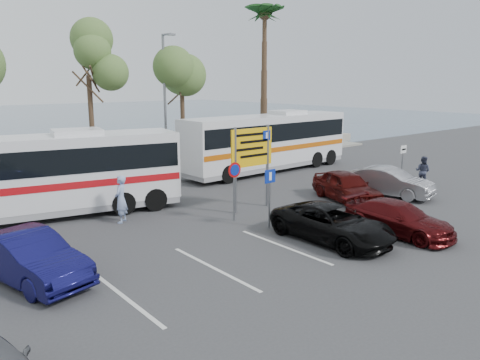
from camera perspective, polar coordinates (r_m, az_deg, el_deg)
ground at (r=17.33m, az=5.86°, el=-6.34°), size 120.00×120.00×0.00m
kerb_strip at (r=28.60m, az=-14.46°, el=0.80°), size 44.00×2.40×0.15m
seawall at (r=30.36m, az=-16.10°, el=1.78°), size 48.00×0.80×0.60m
tree_mid at (r=27.53m, az=-18.10°, el=13.96°), size 3.20×3.20×8.00m
tree_right at (r=30.26m, az=-7.15°, el=13.29°), size 3.20×3.20×7.40m
palm_tree at (r=34.81m, az=3.03°, el=19.29°), size 4.80×4.80×11.20m
street_lamp_right at (r=29.07m, az=-9.09°, el=10.20°), size 0.45×1.15×8.01m
direction_sign at (r=19.71m, az=1.46°, el=3.22°), size 2.20×0.12×3.60m
sign_no_stop at (r=18.24m, az=-0.69°, el=-0.22°), size 0.60×0.08×2.35m
sign_parking at (r=17.34m, az=3.64°, el=-1.24°), size 0.50×0.07×2.25m
sign_taxi at (r=25.50m, az=19.19°, el=2.27°), size 0.50×0.07×2.20m
lane_markings at (r=15.90m, az=5.52°, el=-8.03°), size 12.02×4.20×0.01m
coach_bus_left at (r=20.22m, az=-23.66°, el=0.14°), size 11.55×4.65×3.52m
coach_bus_right at (r=28.56m, az=3.38°, el=4.43°), size 11.75×2.89×3.64m
car_blue at (r=14.21m, az=-24.39°, el=-8.57°), size 2.48×4.47×1.40m
car_maroon at (r=17.79m, az=18.75°, el=-4.46°), size 1.71×4.09×1.18m
car_red at (r=21.97m, az=12.88°, el=-0.76°), size 2.91×4.42×1.40m
suv_black at (r=16.46m, az=11.19°, el=-5.22°), size 2.11×4.51×1.25m
car_silver_b at (r=23.55m, az=17.66°, el=-0.21°), size 2.28×4.37×1.37m
pedestrian_near at (r=18.73m, az=-14.31°, el=-2.28°), size 0.81×0.79×1.87m
pedestrian_far at (r=26.38m, az=21.38°, el=1.02°), size 0.72×0.86×1.58m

